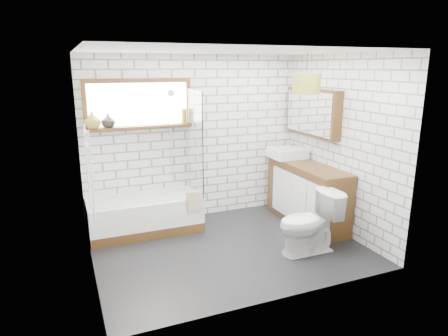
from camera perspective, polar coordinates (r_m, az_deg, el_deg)
name	(u,v)px	position (r m, az deg, el deg)	size (l,w,h in m)	color
floor	(229,248)	(5.38, 0.68, -11.35)	(3.40, 2.60, 0.01)	black
ceiling	(229,50)	(4.85, 0.77, 16.47)	(3.40, 2.60, 0.01)	white
wall_back	(196,138)	(6.16, -4.06, 4.26)	(3.40, 0.01, 2.50)	white
wall_front	(283,183)	(3.83, 8.41, -2.10)	(3.40, 0.01, 2.50)	white
wall_left	(85,168)	(4.59, -19.27, -0.04)	(0.01, 2.60, 2.50)	white
wall_right	(341,145)	(5.83, 16.34, 3.14)	(0.01, 2.60, 2.50)	white
window	(139,104)	(5.83, -12.05, 8.87)	(1.52, 0.16, 0.68)	#3B2410
towel_radiator	(90,172)	(4.60, -18.66, -0.59)	(0.06, 0.52, 1.00)	white
mirror_cabinet	(312,112)	(6.20, 12.52, 7.75)	(0.16, 1.20, 0.70)	#3B2410
shower_riser	(171,134)	(5.99, -7.58, 4.85)	(0.02, 0.02, 1.30)	silver
bathtub	(145,215)	(5.88, -11.21, -6.58)	(1.57, 0.69, 0.51)	white
shower_screen	(195,142)	(5.79, -4.23, 3.69)	(0.02, 0.72, 1.50)	white
towel_green	(195,201)	(5.63, -4.23, -4.74)	(0.19, 0.05, 0.27)	olive
towel_beige	(195,201)	(5.63, -4.23, -4.74)	(0.22, 0.06, 0.29)	tan
vanity	(307,194)	(6.17, 11.73, -3.60)	(0.51, 1.60, 0.91)	#3B2410
basin	(287,153)	(6.41, 9.04, 2.13)	(0.52, 0.45, 0.15)	white
tap	(296,149)	(6.48, 10.27, 2.65)	(0.03, 0.03, 0.15)	silver
toilet	(309,223)	(5.20, 12.03, -7.68)	(0.79, 0.45, 0.81)	white
vase_olive	(92,121)	(5.74, -18.30, 6.34)	(0.22, 0.22, 0.23)	olive
vase_dark	(108,122)	(5.77, -16.20, 6.34)	(0.19, 0.19, 0.20)	black
bottle	(184,118)	(5.98, -5.72, 7.18)	(0.07, 0.07, 0.21)	olive
pendant	(306,84)	(5.50, 11.68, 11.71)	(0.37, 0.37, 0.27)	olive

